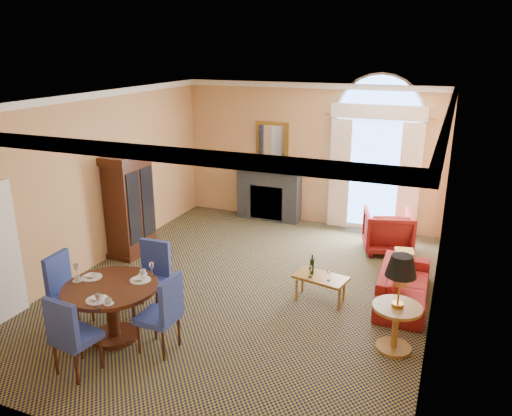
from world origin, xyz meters
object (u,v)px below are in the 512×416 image
at_px(armoire, 130,206).
at_px(armchair, 388,231).
at_px(coffee_table, 320,278).
at_px(side_table, 399,292).
at_px(dining_table, 111,300).
at_px(sofa, 404,284).

height_order(armoire, armchair, armoire).
bearing_deg(armchair, coffee_table, 58.49).
relative_size(armchair, side_table, 0.69).
relative_size(armoire, dining_table, 1.54).
bearing_deg(armoire, sofa, -0.31).
height_order(dining_table, side_table, side_table).
xyz_separation_m(dining_table, coffee_table, (2.41, 2.18, -0.20)).
relative_size(armchair, coffee_table, 1.04).
bearing_deg(dining_table, armoire, 120.52).
xyz_separation_m(armoire, side_table, (5.32, -1.51, -0.10)).
bearing_deg(armchair, sofa, 89.72).
distance_m(armoire, coffee_table, 4.08).
bearing_deg(sofa, side_table, -179.53).
distance_m(sofa, armchair, 2.07).
height_order(coffee_table, side_table, side_table).
distance_m(dining_table, armchair, 5.64).
xyz_separation_m(sofa, coffee_table, (-1.26, -0.51, 0.12)).
xyz_separation_m(dining_table, sofa, (3.67, 2.69, -0.32)).
distance_m(armoire, sofa, 5.32).
height_order(sofa, armchair, armchair).
relative_size(dining_table, side_table, 0.96).
relative_size(dining_table, sofa, 0.69).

